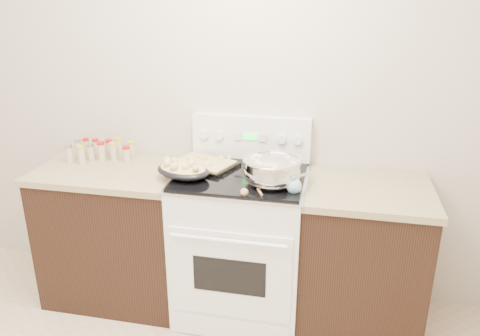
# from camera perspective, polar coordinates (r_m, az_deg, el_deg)

# --- Properties ---
(room_shell) EXTENTS (4.10, 3.60, 2.75)m
(room_shell) POSITION_cam_1_polar(r_m,az_deg,el_deg) (1.43, -26.27, 8.51)
(room_shell) COLOR beige
(room_shell) RESTS_ON ground
(counter_left) EXTENTS (0.93, 0.67, 0.92)m
(counter_left) POSITION_cam_1_polar(r_m,az_deg,el_deg) (3.24, -14.41, -7.49)
(counter_left) COLOR black
(counter_left) RESTS_ON ground
(counter_right) EXTENTS (0.73, 0.67, 0.92)m
(counter_right) POSITION_cam_1_polar(r_m,az_deg,el_deg) (2.95, 14.51, -10.49)
(counter_right) COLOR black
(counter_right) RESTS_ON ground
(kitchen_range) EXTENTS (0.78, 0.73, 1.22)m
(kitchen_range) POSITION_cam_1_polar(r_m,az_deg,el_deg) (2.97, 0.22, -8.88)
(kitchen_range) COLOR white
(kitchen_range) RESTS_ON ground
(mixing_bowl) EXTENTS (0.39, 0.39, 0.19)m
(mixing_bowl) POSITION_cam_1_polar(r_m,az_deg,el_deg) (2.61, 3.95, -0.38)
(mixing_bowl) COLOR silver
(mixing_bowl) RESTS_ON kitchen_range
(roasting_pan) EXTENTS (0.39, 0.33, 0.12)m
(roasting_pan) POSITION_cam_1_polar(r_m,az_deg,el_deg) (2.73, -6.99, -0.19)
(roasting_pan) COLOR black
(roasting_pan) RESTS_ON kitchen_range
(baking_sheet) EXTENTS (0.45, 0.38, 0.06)m
(baking_sheet) POSITION_cam_1_polar(r_m,az_deg,el_deg) (2.90, -4.47, 0.59)
(baking_sheet) COLOR black
(baking_sheet) RESTS_ON kitchen_range
(wooden_spoon) EXTENTS (0.12, 0.23, 0.04)m
(wooden_spoon) POSITION_cam_1_polar(r_m,az_deg,el_deg) (2.52, 1.05, -2.72)
(wooden_spoon) COLOR tan
(wooden_spoon) RESTS_ON kitchen_range
(blue_ladle) EXTENTS (0.13, 0.28, 0.10)m
(blue_ladle) POSITION_cam_1_polar(r_m,az_deg,el_deg) (2.54, 6.70, -2.05)
(blue_ladle) COLOR #8ABDCF
(blue_ladle) RESTS_ON kitchen_range
(spice_jars) EXTENTS (0.39, 0.23, 0.13)m
(spice_jars) POSITION_cam_1_polar(r_m,az_deg,el_deg) (3.21, -16.66, 2.11)
(spice_jars) COLOR #BFB28C
(spice_jars) RESTS_ON counter_left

